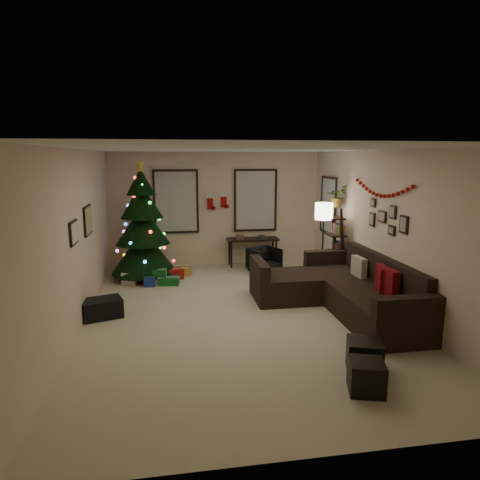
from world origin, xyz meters
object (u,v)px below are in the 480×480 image
Objects in this scene: bookshelf at (338,246)px; christmas_tree at (143,230)px; desk_chair at (264,260)px; desk at (253,242)px; sofa at (343,291)px.

christmas_tree is at bearing 166.16° from bookshelf.
desk is at bearing 78.19° from desk_chair.
christmas_tree is 2.08× the size of desk.
christmas_tree is 4.47× the size of desk_chair.
desk is 2.23m from bookshelf.
christmas_tree is at bearing -164.46° from desk.
desk_chair is 0.36× the size of bookshelf.
sofa reaches higher than desk.
desk_chair is (-0.81, 2.54, -0.02)m from sofa.
desk is 0.78× the size of bookshelf.
desk_chair is at bearing 1.09° from christmas_tree.
sofa is at bearing -35.62° from christmas_tree.
sofa is (3.48, -2.49, -0.75)m from christmas_tree.
bookshelf reaches higher than sofa.
sofa is 2.53× the size of desk.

